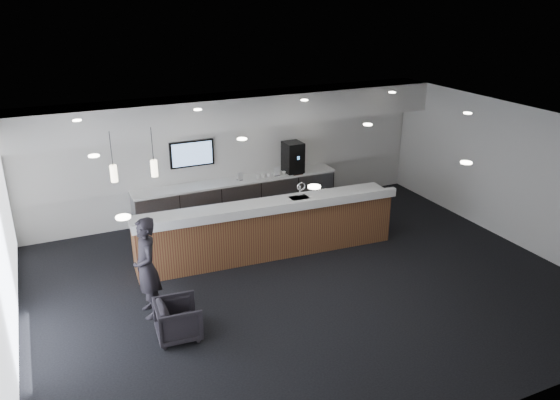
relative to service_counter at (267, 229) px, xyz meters
name	(u,v)px	position (x,y,z in m)	size (l,w,h in m)	color
ground	(305,284)	(0.14, -1.48, -0.57)	(10.00, 10.00, 0.00)	black
ceiling	(308,130)	(0.14, -1.48, 2.43)	(10.00, 8.00, 0.02)	black
back_wall	(231,154)	(0.14, 2.52, 0.93)	(10.00, 0.02, 3.00)	silver
right_wall	(513,174)	(5.14, -1.48, 0.93)	(0.02, 8.00, 3.00)	silver
soffit_bulkhead	(236,110)	(0.14, 2.07, 2.08)	(10.00, 0.90, 0.70)	silver
alcove_panel	(232,150)	(0.14, 2.49, 1.03)	(9.80, 0.06, 1.40)	silver
window_blinds_wall	(1,265)	(-4.82, -1.48, 0.93)	(0.04, 7.36, 2.55)	silver
back_credenza	(238,198)	(0.14, 2.16, -0.10)	(5.06, 0.66, 0.95)	gray
wall_tv	(192,154)	(-0.86, 2.43, 1.08)	(1.05, 0.08, 0.62)	black
pendant_left	(160,176)	(-2.26, -0.68, 1.68)	(0.12, 0.12, 0.30)	#FFF0C6
pendant_right	(118,182)	(-2.96, -0.68, 1.68)	(0.12, 0.12, 0.30)	#FFF0C6
ceiling_can_lights	(308,131)	(0.14, -1.48, 2.40)	(7.00, 5.00, 0.02)	white
service_counter	(267,229)	(0.00, 0.00, 0.00)	(5.56, 1.22, 1.49)	#52281B
coffee_machine	(293,157)	(1.62, 2.16, 0.75)	(0.44, 0.57, 0.76)	black
info_sign_left	(240,176)	(0.19, 2.08, 0.48)	(0.15, 0.02, 0.20)	silver
info_sign_right	(277,171)	(1.13, 2.03, 0.49)	(0.17, 0.02, 0.22)	silver
armchair	(178,319)	(-2.46, -2.12, -0.26)	(0.68, 0.70, 0.64)	black
lounge_guest	(147,268)	(-2.74, -1.26, 0.31)	(0.65, 0.43, 1.77)	black
cup_0	(289,172)	(1.47, 2.05, 0.42)	(0.09, 0.09, 0.08)	white
cup_1	(284,173)	(1.33, 2.05, 0.42)	(0.09, 0.09, 0.08)	white
cup_2	(279,174)	(1.19, 2.05, 0.42)	(0.09, 0.09, 0.08)	white
cup_3	(274,174)	(1.05, 2.05, 0.42)	(0.09, 0.09, 0.08)	white
cup_4	(268,175)	(0.91, 2.05, 0.42)	(0.09, 0.09, 0.08)	white
cup_5	(263,176)	(0.77, 2.05, 0.42)	(0.09, 0.09, 0.08)	white
cup_6	(258,177)	(0.63, 2.05, 0.42)	(0.09, 0.09, 0.08)	white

